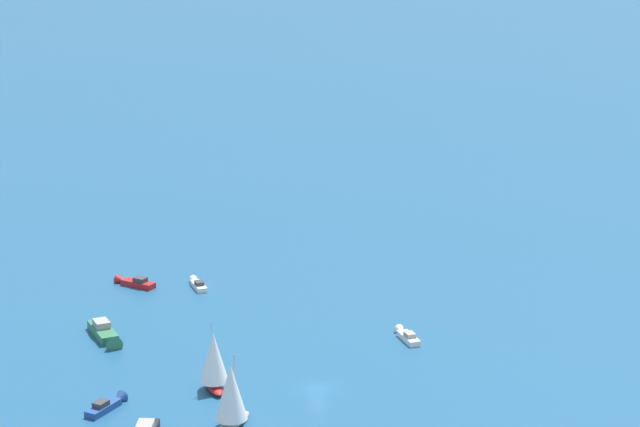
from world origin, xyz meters
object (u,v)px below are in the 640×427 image
object	(u,v)px
motorboat_inshore	(406,336)
motorboat_mid_cluster	(106,334)
motorboat_outer_ring_b	(197,284)
motorboat_offshore	(108,405)
motorboat_outer_ring_c	(133,282)
sailboat_far_port	(231,396)
sailboat_far_stbd	(214,360)

from	to	relation	value
motorboat_inshore	motorboat_mid_cluster	world-z (taller)	motorboat_mid_cluster
motorboat_mid_cluster	motorboat_outer_ring_b	xyz separation A→B (m)	(-2.99, 26.56, -0.32)
motorboat_mid_cluster	motorboat_inshore	bearing A→B (deg)	32.83
motorboat_inshore	motorboat_offshore	size ratio (longest dim) A/B	0.86
motorboat_mid_cluster	motorboat_outer_ring_c	world-z (taller)	motorboat_mid_cluster
motorboat_outer_ring_c	motorboat_offshore	bearing A→B (deg)	-53.57
motorboat_outer_ring_b	motorboat_inshore	bearing A→B (deg)	-2.48
motorboat_inshore	sailboat_far_port	bearing A→B (deg)	-95.77
sailboat_far_stbd	motorboat_inshore	distance (m)	33.79
sailboat_far_port	motorboat_inshore	xyz separation A→B (m)	(3.98, 39.36, -3.98)
motorboat_mid_cluster	motorboat_outer_ring_c	xyz separation A→B (m)	(-12.59, 21.26, -0.22)
sailboat_far_port	motorboat_mid_cluster	bearing A→B (deg)	157.02
sailboat_far_port	motorboat_offshore	size ratio (longest dim) A/B	1.36
sailboat_far_port	motorboat_outer_ring_b	distance (m)	55.75
sailboat_far_stbd	motorboat_outer_ring_b	bearing A→B (deg)	130.76
sailboat_far_port	motorboat_inshore	world-z (taller)	sailboat_far_port
motorboat_mid_cluster	sailboat_far_port	bearing A→B (deg)	-22.98
motorboat_inshore	sailboat_far_stbd	bearing A→B (deg)	-113.17
motorboat_outer_ring_b	motorboat_outer_ring_c	world-z (taller)	motorboat_outer_ring_c
motorboat_inshore	motorboat_outer_ring_c	distance (m)	51.09
sailboat_far_stbd	motorboat_outer_ring_b	world-z (taller)	sailboat_far_stbd
sailboat_far_stbd	motorboat_offshore	world-z (taller)	sailboat_far_stbd
motorboat_offshore	motorboat_mid_cluster	world-z (taller)	motorboat_mid_cluster
motorboat_inshore	motorboat_offshore	bearing A→B (deg)	-116.18
motorboat_offshore	motorboat_mid_cluster	size ratio (longest dim) A/B	0.71
motorboat_inshore	motorboat_mid_cluster	size ratio (longest dim) A/B	0.62
motorboat_offshore	motorboat_outer_ring_b	size ratio (longest dim) A/B	1.21
motorboat_inshore	motorboat_outer_ring_c	bearing A→B (deg)	-176.07
motorboat_inshore	motorboat_outer_ring_b	bearing A→B (deg)	177.52
motorboat_offshore	motorboat_outer_ring_c	size ratio (longest dim) A/B	0.96
motorboat_offshore	motorboat_outer_ring_c	bearing A→B (deg)	126.43
motorboat_offshore	motorboat_mid_cluster	bearing A→B (deg)	132.09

